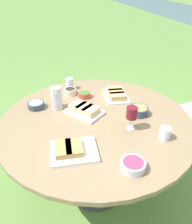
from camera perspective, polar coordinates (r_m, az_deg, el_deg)
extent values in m
plane|color=#668E42|center=(2.21, 0.00, -18.39)|extent=(40.00, 40.00, 0.00)
cylinder|color=#4C4C51|center=(2.20, 0.00, -18.24)|extent=(0.57, 0.57, 0.02)
cylinder|color=#4C4C51|center=(1.94, 0.00, -11.35)|extent=(0.11, 0.11, 0.71)
cylinder|color=#8C7251|center=(1.70, 0.00, -2.21)|extent=(1.48, 1.48, 0.03)
cylinder|color=beige|center=(2.68, 18.77, -3.69)|extent=(0.03, 0.03, 0.43)
cylinder|color=silver|center=(1.81, -10.27, 3.61)|extent=(0.09, 0.09, 0.19)
cone|color=silver|center=(1.74, -10.40, 5.27)|extent=(0.02, 0.02, 0.02)
cylinder|color=silver|center=(1.60, 8.95, -4.20)|extent=(0.06, 0.06, 0.01)
cylinder|color=silver|center=(1.58, 9.09, -2.84)|extent=(0.01, 0.01, 0.09)
cylinder|color=maroon|center=(1.53, 9.36, -0.19)|extent=(0.08, 0.08, 0.09)
cube|color=white|center=(1.76, -3.07, -0.03)|extent=(0.34, 0.33, 0.02)
cube|color=#E0C184|center=(1.70, -1.43, 0.26)|extent=(0.16, 0.16, 0.05)
cube|color=#E0C184|center=(1.74, -3.10, 0.93)|extent=(0.16, 0.16, 0.05)
cube|color=#E0C184|center=(1.77, -4.71, 1.58)|extent=(0.16, 0.16, 0.05)
cube|color=white|center=(1.99, 5.22, 4.07)|extent=(0.31, 0.23, 0.02)
cube|color=tan|center=(1.92, 5.68, 4.04)|extent=(0.11, 0.14, 0.05)
cube|color=tan|center=(1.98, 5.27, 4.92)|extent=(0.11, 0.14, 0.05)
cube|color=tan|center=(2.03, 4.87, 5.75)|extent=(0.11, 0.14, 0.05)
cube|color=white|center=(1.39, -5.73, -10.15)|extent=(0.25, 0.30, 0.02)
cube|color=#B2844C|center=(1.37, -8.52, -9.53)|extent=(0.16, 0.11, 0.04)
cube|color=#B2844C|center=(1.37, -5.79, -9.26)|extent=(0.16, 0.11, 0.04)
cylinder|color=#334256|center=(1.76, 11.14, 0.30)|extent=(0.15, 0.15, 0.06)
cylinder|color=#E0C147|center=(1.75, 11.20, 0.81)|extent=(0.12, 0.12, 0.03)
cylinder|color=#B74733|center=(1.98, -3.06, 4.50)|extent=(0.10, 0.10, 0.05)
cylinder|color=#387533|center=(1.97, -3.07, 4.89)|extent=(0.09, 0.09, 0.02)
cylinder|color=beige|center=(2.05, -6.72, 5.33)|extent=(0.11, 0.11, 0.06)
cylinder|color=#2D231E|center=(2.04, -6.75, 5.75)|extent=(0.09, 0.09, 0.03)
cylinder|color=silver|center=(1.29, 9.61, -13.58)|extent=(0.14, 0.14, 0.05)
cylinder|color=#D6385B|center=(1.28, 9.67, -13.10)|extent=(0.12, 0.12, 0.02)
cylinder|color=#334256|center=(1.89, -15.37, 1.73)|extent=(0.13, 0.13, 0.05)
cylinder|color=silver|center=(1.88, -15.43, 2.11)|extent=(0.11, 0.11, 0.02)
cylinder|color=silver|center=(2.14, -6.92, 7.32)|extent=(0.08, 0.08, 0.11)
cylinder|color=silver|center=(1.54, 17.55, -5.34)|extent=(0.08, 0.08, 0.08)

